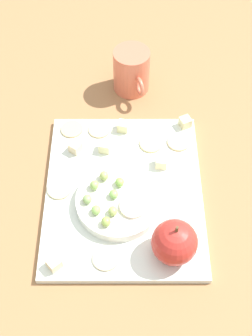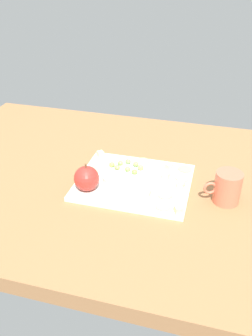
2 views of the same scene
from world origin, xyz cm
name	(u,v)px [view 1 (image 1 of 2)]	position (x,y,z in cm)	size (l,w,h in cm)	color
table	(108,204)	(0.00, 0.00, 2.47)	(149.31, 94.36, 4.94)	#9C6B42
platter	(124,192)	(0.71, -2.97, 5.57)	(34.65, 28.38, 1.26)	silver
serving_dish	(118,202)	(-2.35, -2.00, 7.17)	(15.05, 15.05, 1.95)	white
apple_whole	(174,242)	(-11.71, -11.09, 9.98)	(7.56, 7.56, 7.56)	red
apple_stem	(177,229)	(-11.71, -11.09, 14.36)	(0.50, 0.50, 1.20)	brown
cheese_cube_0	(161,162)	(6.31, -10.00, 7.22)	(2.05, 2.05, 2.05)	beige
cheese_cube_1	(185,122)	(16.31, -15.22, 7.22)	(2.05, 2.05, 2.05)	beige
cheese_cube_2	(75,147)	(9.92, 6.38, 7.22)	(2.05, 2.05, 2.05)	beige
cheese_cube_3	(54,264)	(-14.12, 8.32, 7.22)	(2.05, 2.05, 2.05)	beige
cheese_cube_4	(123,126)	(15.25, -2.80, 7.22)	(2.05, 2.05, 2.05)	beige
cheese_cube_5	(105,147)	(10.03, 0.70, 7.22)	(2.05, 2.05, 2.05)	beige
cracker_0	(99,129)	(15.11, 1.95, 6.40)	(4.41, 4.41, 0.40)	#D3B587
cracker_1	(59,189)	(0.83, 8.79, 6.40)	(4.41, 4.41, 0.40)	#D2BD88
cracker_2	(107,259)	(-12.87, -0.27, 6.40)	(4.41, 4.41, 0.40)	#D3B68E
cracker_3	(151,144)	(11.44, -8.22, 6.40)	(4.41, 4.41, 0.40)	#DAC684
cracker_4	(72,129)	(15.21, 7.48, 6.40)	(4.41, 4.41, 0.40)	#DAB57E
cracker_5	(179,142)	(11.83, -13.67, 6.40)	(4.41, 4.41, 0.40)	#E0BB85
grape_0	(87,199)	(-2.89, 3.38, 8.88)	(1.79, 1.61, 1.47)	#87AB61
grape_1	(106,222)	(-7.35, 0.02, 8.95)	(1.79, 1.61, 1.62)	#9ABB53
grape_2	(120,182)	(0.66, -2.22, 8.90)	(1.79, 1.61, 1.51)	#88B850
grape_3	(96,210)	(-5.06, 1.76, 8.87)	(1.79, 1.61, 1.45)	#8BBF5A
grape_4	(113,211)	(-5.27, -1.10, 8.90)	(1.79, 1.61, 1.51)	#9DB05D
grape_5	(94,184)	(0.23, 2.24, 8.97)	(1.79, 1.61, 1.65)	#91B95C
grape_6	(114,194)	(-1.84, -1.20, 8.87)	(1.79, 1.61, 1.46)	#8AC05B
grape_7	(104,176)	(1.98, 0.59, 8.99)	(1.79, 1.61, 1.69)	#9EB05E
apple_slice_0	(133,207)	(-4.13, -4.54, 8.44)	(4.64, 4.64, 0.60)	beige
cup	(132,71)	(28.49, -4.56, 9.74)	(10.61, 7.66, 9.61)	#DD6B4E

